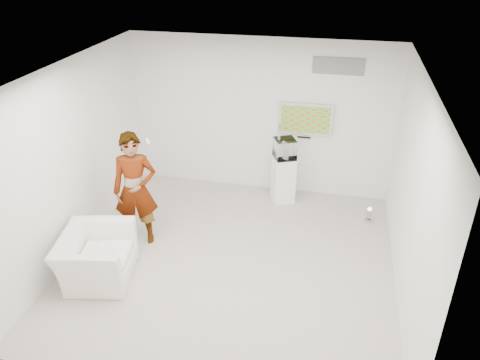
{
  "coord_description": "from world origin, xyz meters",
  "views": [
    {
      "loc": [
        1.42,
        -5.78,
        4.62
      ],
      "look_at": [
        0.01,
        0.6,
        1.14
      ],
      "focal_mm": 35.0,
      "sensor_mm": 36.0,
      "label": 1
    }
  ],
  "objects_px": {
    "armchair": "(96,256)",
    "tv": "(306,119)",
    "pedestal": "(283,179)",
    "floor_uplight": "(369,214)",
    "person": "(135,190)"
  },
  "relations": [
    {
      "from": "tv",
      "to": "floor_uplight",
      "type": "distance_m",
      "value": 2.08
    },
    {
      "from": "floor_uplight",
      "to": "tv",
      "type": "bearing_deg",
      "value": 148.67
    },
    {
      "from": "tv",
      "to": "floor_uplight",
      "type": "bearing_deg",
      "value": -31.33
    },
    {
      "from": "armchair",
      "to": "tv",
      "type": "bearing_deg",
      "value": -50.82
    },
    {
      "from": "pedestal",
      "to": "person",
      "type": "bearing_deg",
      "value": -139.36
    },
    {
      "from": "armchair",
      "to": "floor_uplight",
      "type": "relative_size",
      "value": 4.32
    },
    {
      "from": "pedestal",
      "to": "tv",
      "type": "bearing_deg",
      "value": 49.8
    },
    {
      "from": "person",
      "to": "floor_uplight",
      "type": "distance_m",
      "value": 4.12
    },
    {
      "from": "floor_uplight",
      "to": "person",
      "type": "bearing_deg",
      "value": -159.25
    },
    {
      "from": "armchair",
      "to": "pedestal",
      "type": "bearing_deg",
      "value": -50.77
    },
    {
      "from": "armchair",
      "to": "person",
      "type": "bearing_deg",
      "value": -24.01
    },
    {
      "from": "person",
      "to": "armchair",
      "type": "height_order",
      "value": "person"
    },
    {
      "from": "tv",
      "to": "armchair",
      "type": "height_order",
      "value": "tv"
    },
    {
      "from": "tv",
      "to": "pedestal",
      "type": "height_order",
      "value": "tv"
    },
    {
      "from": "person",
      "to": "floor_uplight",
      "type": "xyz_separation_m",
      "value": [
        3.77,
        1.43,
        -0.83
      ]
    }
  ]
}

